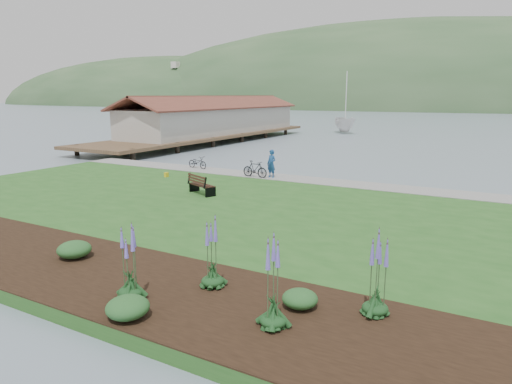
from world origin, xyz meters
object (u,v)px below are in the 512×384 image
Objects in this scene: bicycle_a at (197,162)px; sailboat at (345,133)px; person at (271,161)px; park_bench at (200,184)px.

sailboat is at bearing 12.78° from bicycle_a.
person is 1.22× the size of bicycle_a.
park_bench is 1.10× the size of bicycle_a.
person is 0.07× the size of sailboat.
sailboat is (-8.72, 40.14, -1.44)m from person.
sailboat is (-7.72, 46.25, -0.94)m from park_bench.
park_bench is 6.22m from person.
bicycle_a is 39.51m from sailboat.
person reaches higher than park_bench.
bicycle_a is (-6.25, 0.72, -0.59)m from person.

